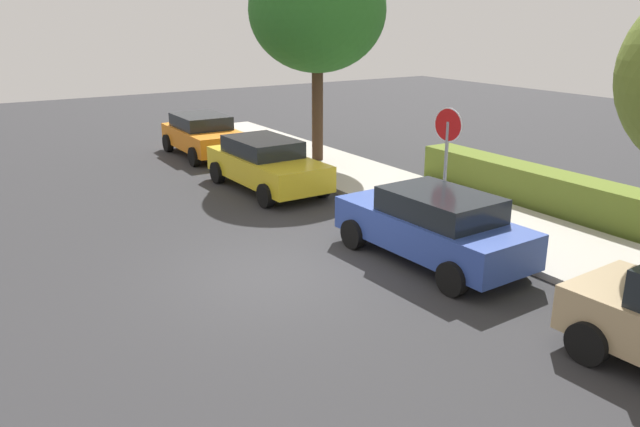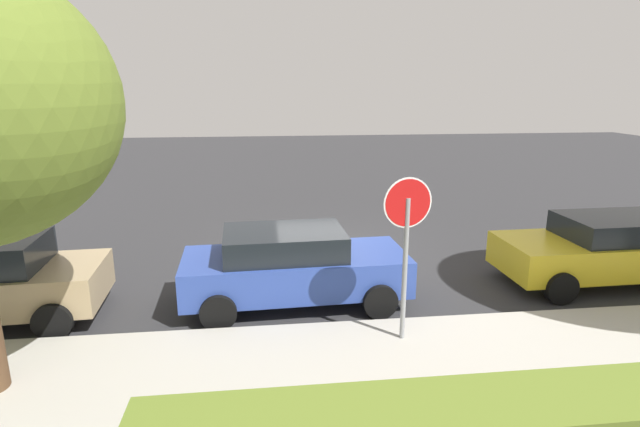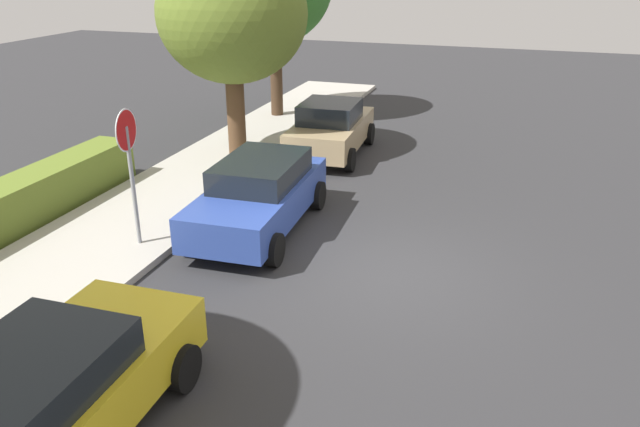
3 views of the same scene
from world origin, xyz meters
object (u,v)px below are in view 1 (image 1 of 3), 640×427
object	(u,v)px
stop_sign	(447,145)
parked_car_yellow	(266,164)
parked_car_blue	(433,225)
street_tree_near_corner	(317,11)
parked_car_orange	(204,135)

from	to	relation	value
stop_sign	parked_car_yellow	bearing A→B (deg)	-157.18
stop_sign	parked_car_blue	bearing A→B (deg)	-48.13
street_tree_near_corner	parked_car_blue	bearing A→B (deg)	-17.21
parked_car_blue	street_tree_near_corner	size ratio (longest dim) A/B	0.63
stop_sign	parked_car_yellow	world-z (taller)	stop_sign
parked_car_blue	parked_car_orange	distance (m)	11.93
parked_car_blue	street_tree_near_corner	world-z (taller)	street_tree_near_corner
stop_sign	parked_car_blue	size ratio (longest dim) A/B	0.65
parked_car_blue	stop_sign	bearing A→B (deg)	131.87
parked_car_yellow	parked_car_orange	distance (m)	5.26
parked_car_blue	street_tree_near_corner	xyz separation A→B (m)	(-8.62, 2.67, 4.15)
street_tree_near_corner	parked_car_yellow	bearing A→B (deg)	-56.68
parked_car_yellow	stop_sign	bearing A→B (deg)	22.82
stop_sign	parked_car_blue	distance (m)	2.72
parked_car_blue	street_tree_near_corner	distance (m)	9.93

